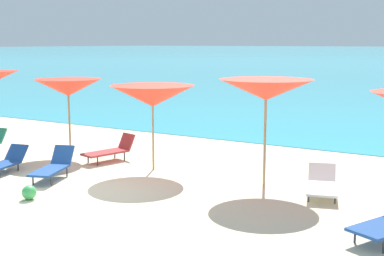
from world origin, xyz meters
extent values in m
cube|color=beige|center=(0.00, 10.00, -0.15)|extent=(50.00, 100.00, 0.30)
cylinder|color=#9E7F59|center=(-3.09, 2.77, 1.02)|extent=(0.06, 0.06, 2.04)
cone|color=red|center=(-3.09, 2.77, 1.92)|extent=(1.91, 1.91, 0.49)
sphere|color=#9E7F59|center=(-3.09, 2.77, 2.07)|extent=(0.07, 0.07, 0.07)
cylinder|color=#9E7F59|center=(0.10, 2.40, 1.00)|extent=(0.05, 0.05, 2.01)
cone|color=red|center=(0.10, 2.40, 1.87)|extent=(2.17, 2.17, 0.53)
sphere|color=#9E7F59|center=(0.10, 2.40, 2.04)|extent=(0.07, 0.07, 0.07)
cylinder|color=#9E7F59|center=(3.11, 2.41, 1.14)|extent=(0.06, 0.06, 2.28)
cone|color=red|center=(3.11, 2.41, 2.16)|extent=(2.16, 2.16, 0.46)
sphere|color=#9E7F59|center=(3.11, 2.41, 2.31)|extent=(0.07, 0.07, 0.07)
cube|color=#A53333|center=(-1.51, 2.43, 0.26)|extent=(0.84, 1.33, 0.05)
cube|color=#A53333|center=(-1.31, 3.13, 0.47)|extent=(0.55, 0.37, 0.44)
cylinder|color=#333338|center=(-1.83, 2.11, 0.12)|extent=(0.04, 0.04, 0.23)
cylinder|color=#333338|center=(-1.39, 1.99, 0.12)|extent=(0.04, 0.04, 0.23)
cylinder|color=#333338|center=(-1.60, 2.95, 0.12)|extent=(0.04, 0.04, 0.23)
cylinder|color=#333338|center=(-1.16, 2.83, 0.12)|extent=(0.04, 0.04, 0.23)
cube|color=#1E478C|center=(-1.34, 0.25, 0.25)|extent=(0.89, 1.29, 0.05)
cube|color=#1E478C|center=(-1.58, 0.94, 0.46)|extent=(0.58, 0.48, 0.45)
cylinder|color=#333338|center=(-1.42, -0.18, 0.11)|extent=(0.04, 0.04, 0.23)
cylinder|color=#333338|center=(-1.00, -0.03, 0.11)|extent=(0.04, 0.04, 0.23)
cylinder|color=#333338|center=(-1.70, 0.60, 0.11)|extent=(0.04, 0.04, 0.23)
cylinder|color=#333338|center=(-1.28, 0.75, 0.11)|extent=(0.04, 0.04, 0.23)
cube|color=white|center=(4.51, 2.15, 0.19)|extent=(0.91, 1.24, 0.05)
cube|color=white|center=(4.29, 2.84, 0.36)|extent=(0.66, 0.53, 0.37)
cylinder|color=#333338|center=(4.36, 1.74, 0.08)|extent=(0.04, 0.04, 0.17)
cylinder|color=#333338|center=(4.86, 1.90, 0.08)|extent=(0.04, 0.04, 0.17)
cylinder|color=#333338|center=(4.13, 2.49, 0.08)|extent=(0.04, 0.04, 0.17)
cylinder|color=#333338|center=(4.62, 2.64, 0.08)|extent=(0.04, 0.04, 0.17)
cube|color=#1E478C|center=(-2.88, 0.10, 0.21)|extent=(0.74, 1.11, 0.05)
cube|color=#1E478C|center=(-3.02, 0.76, 0.39)|extent=(0.58, 0.47, 0.40)
cylinder|color=#333338|center=(-3.19, 0.45, 0.09)|extent=(0.04, 0.04, 0.18)
cylinder|color=#333338|center=(-2.74, 0.55, 0.09)|extent=(0.04, 0.04, 0.18)
cube|color=#1E478C|center=(6.10, 0.23, 0.26)|extent=(1.05, 1.33, 0.05)
cylinder|color=#333338|center=(5.71, -0.01, 0.12)|extent=(0.04, 0.04, 0.24)
cylinder|color=#333338|center=(6.19, -0.22, 0.12)|extent=(0.04, 0.04, 0.24)
sphere|color=#3FB259|center=(-0.61, -1.02, 0.15)|extent=(0.30, 0.30, 0.30)
camera|label=1|loc=(7.56, -8.24, 3.18)|focal=49.14mm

